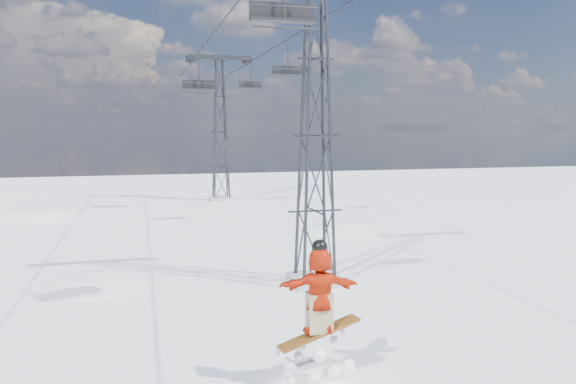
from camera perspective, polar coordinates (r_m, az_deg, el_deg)
ground at (r=14.00m, az=9.81°, el=-18.02°), size 120.00×120.00×0.00m
lift_tower_near at (r=20.51m, az=2.82°, el=5.61°), size 5.20×1.80×11.43m
lift_tower_far at (r=44.98m, az=-6.89°, el=6.06°), size 5.20×1.80×11.43m
haul_cables at (r=32.06m, az=-3.58°, el=15.58°), size 4.46×51.00×0.06m
lift_chair_near at (r=16.48m, az=-0.50°, el=17.66°), size 1.89×0.54×2.34m
lift_chair_mid at (r=33.16m, az=-0.04°, el=12.14°), size 1.82×0.52×2.26m
lift_chair_far at (r=39.24m, az=-9.04°, el=10.62°), size 2.21×0.64×2.74m
lift_chair_extra at (r=44.02m, az=-3.80°, el=10.76°), size 1.80×0.52×2.23m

